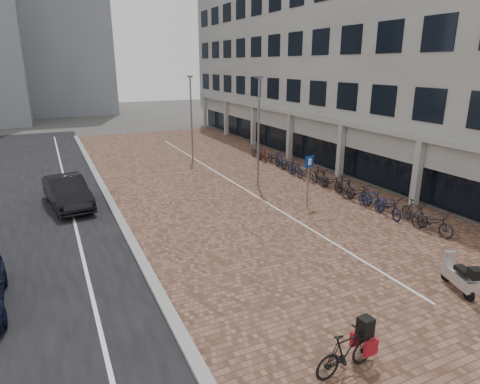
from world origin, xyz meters
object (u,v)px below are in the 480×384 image
Objects in this scene: car_dark at (67,192)px; parking_sign at (309,173)px; scooter_front at (459,275)px; hero_bike at (346,351)px.

parking_sign reaches higher than car_dark.
scooter_front is at bearing -102.23° from parking_sign.
scooter_front is (10.57, -13.89, -0.21)m from car_dark.
parking_sign is (10.84, -5.10, 0.99)m from car_dark.
hero_bike is 1.11× the size of scooter_front.
car_dark is 2.57× the size of hero_bike.
car_dark is at bearing 13.56° from hero_bike.
scooter_front is at bearing -80.86° from hero_bike.
parking_sign is at bearing -33.35° from car_dark.
hero_bike is at bearing -130.15° from parking_sign.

